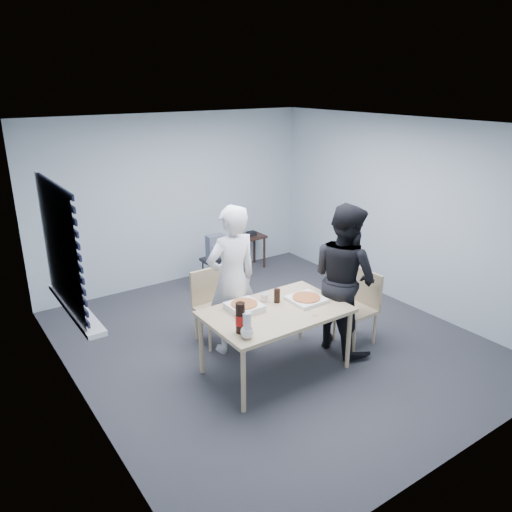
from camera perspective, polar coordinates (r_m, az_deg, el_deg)
room at (r=5.15m, az=-21.05°, el=-0.05°), size 5.00×5.00×5.00m
dining_table at (r=5.37m, az=2.29°, el=-6.78°), size 1.50×0.95×0.73m
chair_far at (r=6.10m, az=-5.19°, el=-5.12°), size 0.42×0.42×0.89m
chair_right at (r=6.18m, az=11.92°, el=-5.18°), size 0.42×0.42×0.89m
person_white at (r=5.71m, az=-2.75°, el=-2.76°), size 0.65×0.42×1.77m
person_black at (r=5.84m, az=10.04°, el=-2.52°), size 0.47×0.86×1.77m
side_table at (r=8.32m, az=-1.80°, el=1.61°), size 0.85×0.38×0.57m
stool at (r=7.51m, az=-4.59°, el=-1.13°), size 0.37×0.37×0.51m
backpack at (r=7.40m, az=-4.61°, el=0.96°), size 0.27×0.20×0.37m
pizza_box_a at (r=5.32m, az=-1.34°, el=-5.83°), size 0.34×0.34×0.08m
pizza_box_b at (r=5.57m, az=5.76°, el=-4.91°), size 0.36×0.36×0.05m
mug_a at (r=4.78m, az=-1.04°, el=-8.81°), size 0.17×0.17×0.10m
mug_b at (r=5.53m, az=0.95°, el=-4.73°), size 0.10×0.10×0.09m
cola_glass at (r=5.49m, az=2.42°, el=-4.57°), size 0.09×0.09×0.15m
soda_bottle at (r=4.83m, az=-1.80°, el=-7.14°), size 0.10×0.10×0.31m
plastic_cups at (r=4.84m, az=-1.06°, el=-7.65°), size 0.09×0.09×0.22m
rubber_band at (r=5.25m, az=6.75°, el=-6.80°), size 0.07×0.07×0.00m
papers at (r=8.23m, az=-2.77°, el=2.01°), size 0.31×0.36×0.01m
black_box at (r=8.40m, az=-0.54°, el=2.60°), size 0.16×0.12×0.06m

